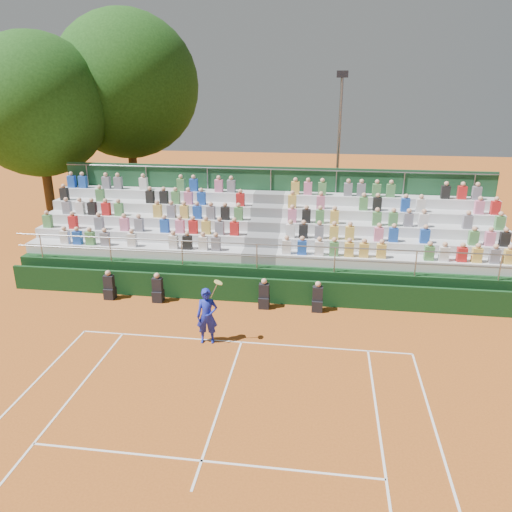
# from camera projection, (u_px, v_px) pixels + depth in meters

# --- Properties ---
(ground) EXTENTS (90.00, 90.00, 0.00)m
(ground) POSITION_uv_depth(u_px,v_px,m) (241.00, 342.00, 16.48)
(ground) COLOR #AF561D
(ground) RESTS_ON ground
(courtside_wall) EXTENTS (20.00, 0.15, 1.00)m
(courtside_wall) POSITION_uv_depth(u_px,v_px,m) (255.00, 290.00, 19.30)
(courtside_wall) COLOR black
(courtside_wall) RESTS_ON ground
(line_officials) EXTENTS (8.55, 0.40, 1.19)m
(line_officials) POSITION_uv_depth(u_px,v_px,m) (210.00, 293.00, 19.10)
(line_officials) COLOR black
(line_officials) RESTS_ON ground
(grandstand) EXTENTS (20.00, 5.20, 4.40)m
(grandstand) POSITION_uv_depth(u_px,v_px,m) (265.00, 249.00, 22.12)
(grandstand) COLOR black
(grandstand) RESTS_ON ground
(tennis_player) EXTENTS (0.90, 0.55, 2.22)m
(tennis_player) POSITION_uv_depth(u_px,v_px,m) (207.00, 316.00, 16.19)
(tennis_player) COLOR #1622A8
(tennis_player) RESTS_ON ground
(tree_west) EXTENTS (7.31, 7.31, 10.58)m
(tree_west) POSITION_uv_depth(u_px,v_px,m) (37.00, 106.00, 25.83)
(tree_west) COLOR #3D2B16
(tree_west) RESTS_ON ground
(tree_east) EXTENTS (8.24, 8.24, 12.00)m
(tree_east) POSITION_uv_depth(u_px,v_px,m) (127.00, 86.00, 28.64)
(tree_east) COLOR #3D2B16
(tree_east) RESTS_ON ground
(floodlight_mast) EXTENTS (0.60, 0.25, 8.63)m
(floodlight_mast) POSITION_uv_depth(u_px,v_px,m) (339.00, 142.00, 27.16)
(floodlight_mast) COLOR gray
(floodlight_mast) RESTS_ON ground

